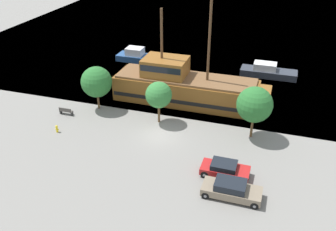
{
  "coord_description": "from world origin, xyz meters",
  "views": [
    {
      "loc": [
        10.58,
        -30.29,
        19.9
      ],
      "look_at": [
        0.23,
        2.0,
        1.2
      ],
      "focal_mm": 40.0,
      "sensor_mm": 36.0,
      "label": 1
    }
  ],
  "objects_px": {
    "moored_boat_dockside": "(268,71)",
    "parked_car_curb_mid": "(231,189)",
    "moored_boat_outer": "(137,56)",
    "bench_promenade_east": "(66,111)",
    "parked_car_curb_front": "(225,169)",
    "fire_hydrant": "(57,128)",
    "pirate_ship": "(184,86)"
  },
  "relations": [
    {
      "from": "moored_boat_dockside",
      "to": "parked_car_curb_mid",
      "type": "bearing_deg",
      "value": -91.53
    },
    {
      "from": "moored_boat_outer",
      "to": "bench_promenade_east",
      "type": "relative_size",
      "value": 4.1
    },
    {
      "from": "moored_boat_dockside",
      "to": "parked_car_curb_front",
      "type": "xyz_separation_m",
      "value": [
        -1.65,
        -23.41,
        -0.02
      ]
    },
    {
      "from": "fire_hydrant",
      "to": "bench_promenade_east",
      "type": "distance_m",
      "value": 3.7
    },
    {
      "from": "bench_promenade_east",
      "to": "parked_car_curb_mid",
      "type": "bearing_deg",
      "value": -21.96
    },
    {
      "from": "pirate_ship",
      "to": "moored_boat_dockside",
      "type": "xyz_separation_m",
      "value": [
        8.76,
        10.83,
        -1.23
      ]
    },
    {
      "from": "parked_car_curb_mid",
      "to": "moored_boat_outer",
      "type": "bearing_deg",
      "value": 125.27
    },
    {
      "from": "pirate_ship",
      "to": "moored_boat_outer",
      "type": "height_order",
      "value": "pirate_ship"
    },
    {
      "from": "pirate_ship",
      "to": "moored_boat_outer",
      "type": "bearing_deg",
      "value": 133.39
    },
    {
      "from": "moored_boat_outer",
      "to": "parked_car_curb_mid",
      "type": "xyz_separation_m",
      "value": [
        18.38,
        -25.99,
        -0.02
      ]
    },
    {
      "from": "moored_boat_dockside",
      "to": "fire_hydrant",
      "type": "height_order",
      "value": "moored_boat_dockside"
    },
    {
      "from": "parked_car_curb_mid",
      "to": "bench_promenade_east",
      "type": "height_order",
      "value": "parked_car_curb_mid"
    },
    {
      "from": "parked_car_curb_mid",
      "to": "bench_promenade_east",
      "type": "xyz_separation_m",
      "value": [
        -19.58,
        7.89,
        -0.27
      ]
    },
    {
      "from": "parked_car_curb_front",
      "to": "fire_hydrant",
      "type": "xyz_separation_m",
      "value": [
        -17.52,
        1.87,
        -0.24
      ]
    },
    {
      "from": "moored_boat_outer",
      "to": "bench_promenade_east",
      "type": "xyz_separation_m",
      "value": [
        -1.19,
        -18.09,
        -0.3
      ]
    },
    {
      "from": "fire_hydrant",
      "to": "bench_promenade_east",
      "type": "bearing_deg",
      "value": 107.27
    },
    {
      "from": "moored_boat_outer",
      "to": "fire_hydrant",
      "type": "bearing_deg",
      "value": -90.25
    },
    {
      "from": "parked_car_curb_mid",
      "to": "moored_boat_dockside",
      "type": "bearing_deg",
      "value": 88.47
    },
    {
      "from": "pirate_ship",
      "to": "parked_car_curb_front",
      "type": "bearing_deg",
      "value": -60.54
    },
    {
      "from": "bench_promenade_east",
      "to": "moored_boat_outer",
      "type": "bearing_deg",
      "value": 86.23
    },
    {
      "from": "fire_hydrant",
      "to": "bench_promenade_east",
      "type": "height_order",
      "value": "bench_promenade_east"
    },
    {
      "from": "moored_boat_dockside",
      "to": "parked_car_curb_mid",
      "type": "height_order",
      "value": "moored_boat_dockside"
    },
    {
      "from": "pirate_ship",
      "to": "parked_car_curb_mid",
      "type": "bearing_deg",
      "value": -61.85
    },
    {
      "from": "moored_boat_dockside",
      "to": "moored_boat_outer",
      "type": "relative_size",
      "value": 1.2
    },
    {
      "from": "pirate_ship",
      "to": "bench_promenade_east",
      "type": "height_order",
      "value": "pirate_ship"
    },
    {
      "from": "moored_boat_outer",
      "to": "parked_car_curb_mid",
      "type": "height_order",
      "value": "moored_boat_outer"
    },
    {
      "from": "pirate_ship",
      "to": "bench_promenade_east",
      "type": "xyz_separation_m",
      "value": [
        -11.51,
        -7.18,
        -1.47
      ]
    },
    {
      "from": "fire_hydrant",
      "to": "bench_promenade_east",
      "type": "relative_size",
      "value": 0.51
    },
    {
      "from": "fire_hydrant",
      "to": "moored_boat_dockside",
      "type": "bearing_deg",
      "value": 48.33
    },
    {
      "from": "fire_hydrant",
      "to": "pirate_ship",
      "type": "bearing_deg",
      "value": 45.8
    },
    {
      "from": "moored_boat_dockside",
      "to": "moored_boat_outer",
      "type": "height_order",
      "value": "moored_boat_outer"
    },
    {
      "from": "pirate_ship",
      "to": "bench_promenade_east",
      "type": "distance_m",
      "value": 13.65
    }
  ]
}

